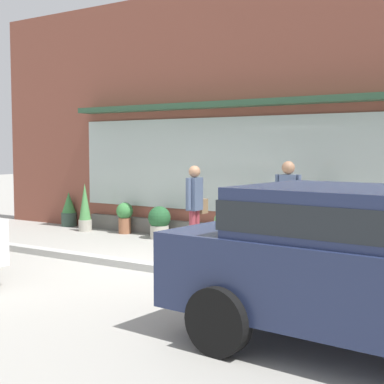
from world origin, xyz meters
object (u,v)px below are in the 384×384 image
(fire_hydrant, at_px, (221,238))
(potted_plant_doorstep, at_px, (252,215))
(potted_plant_near_hydrant, at_px, (336,233))
(potted_plant_window_left, at_px, (125,216))
(potted_plant_corner_tall, at_px, (85,208))
(potted_plant_by_entrance, at_px, (159,221))
(pedestrian_with_handbag, at_px, (195,202))
(potted_plant_trailing_edge, at_px, (69,210))
(pedestrian_passerby, at_px, (288,201))

(fire_hydrant, distance_m, potted_plant_doorstep, 1.92)
(potted_plant_near_hydrant, bearing_deg, potted_plant_window_left, 178.34)
(potted_plant_doorstep, bearing_deg, fire_hydrant, -78.67)
(potted_plant_corner_tall, bearing_deg, potted_plant_by_entrance, 1.90)
(potted_plant_window_left, distance_m, potted_plant_by_entrance, 1.14)
(pedestrian_with_handbag, bearing_deg, potted_plant_corner_tall, 72.40)
(potted_plant_corner_tall, distance_m, potted_plant_trailing_edge, 1.06)
(fire_hydrant, height_order, potted_plant_near_hydrant, fire_hydrant)
(potted_plant_by_entrance, relative_size, potted_plant_trailing_edge, 0.82)
(pedestrian_passerby, bearing_deg, potted_plant_doorstep, -49.61)
(potted_plant_doorstep, bearing_deg, pedestrian_with_handbag, -111.64)
(potted_plant_doorstep, distance_m, potted_plant_trailing_edge, 5.24)
(pedestrian_with_handbag, relative_size, pedestrian_passerby, 0.95)
(fire_hydrant, bearing_deg, potted_plant_corner_tall, 161.94)
(pedestrian_passerby, height_order, potted_plant_window_left, pedestrian_passerby)
(potted_plant_window_left, bearing_deg, potted_plant_corner_tall, -167.14)
(potted_plant_doorstep, bearing_deg, potted_plant_near_hydrant, -8.29)
(fire_hydrant, relative_size, pedestrian_passerby, 0.50)
(fire_hydrant, height_order, potted_plant_doorstep, potted_plant_doorstep)
(fire_hydrant, bearing_deg, potted_plant_by_entrance, 147.48)
(potted_plant_near_hydrant, height_order, potted_plant_window_left, potted_plant_near_hydrant)
(potted_plant_window_left, relative_size, potted_plant_trailing_edge, 0.84)
(pedestrian_passerby, height_order, potted_plant_trailing_edge, pedestrian_passerby)
(potted_plant_window_left, bearing_deg, potted_plant_doorstep, 2.17)
(pedestrian_passerby, distance_m, potted_plant_window_left, 4.51)
(pedestrian_passerby, relative_size, potted_plant_doorstep, 1.35)
(pedestrian_passerby, bearing_deg, potted_plant_window_left, -22.63)
(potted_plant_doorstep, distance_m, potted_plant_corner_tall, 4.29)
(pedestrian_with_handbag, bearing_deg, potted_plant_near_hydrant, -69.87)
(pedestrian_with_handbag, bearing_deg, potted_plant_by_entrance, 54.00)
(potted_plant_near_hydrant, relative_size, potted_plant_corner_tall, 0.68)
(potted_plant_by_entrance, bearing_deg, potted_plant_trailing_edge, 173.63)
(pedestrian_with_handbag, relative_size, potted_plant_near_hydrant, 2.13)
(potted_plant_window_left, distance_m, potted_plant_corner_tall, 1.07)
(potted_plant_window_left, bearing_deg, pedestrian_passerby, -9.53)
(pedestrian_passerby, distance_m, potted_plant_doorstep, 1.51)
(potted_plant_doorstep, xyz_separation_m, potted_plant_trailing_edge, (-5.24, 0.06, -0.21))
(fire_hydrant, distance_m, potted_plant_near_hydrant, 2.18)
(pedestrian_passerby, bearing_deg, potted_plant_near_hydrant, -152.62)
(pedestrian_with_handbag, height_order, potted_plant_doorstep, pedestrian_with_handbag)
(pedestrian_with_handbag, relative_size, potted_plant_trailing_edge, 1.92)
(potted_plant_near_hydrant, bearing_deg, potted_plant_doorstep, 171.71)
(potted_plant_trailing_edge, bearing_deg, potted_plant_window_left, -5.27)
(potted_plant_window_left, bearing_deg, potted_plant_near_hydrant, -1.66)
(pedestrian_with_handbag, bearing_deg, pedestrian_passerby, -78.63)
(pedestrian_with_handbag, xyz_separation_m, potted_plant_corner_tall, (-3.76, 0.95, -0.41))
(potted_plant_window_left, relative_size, potted_plant_corner_tall, 0.63)
(potted_plant_corner_tall, height_order, potted_plant_trailing_edge, potted_plant_corner_tall)
(potted_plant_doorstep, bearing_deg, potted_plant_by_entrance, -172.27)
(pedestrian_passerby, xyz_separation_m, potted_plant_doorstep, (-1.16, 0.86, -0.41))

